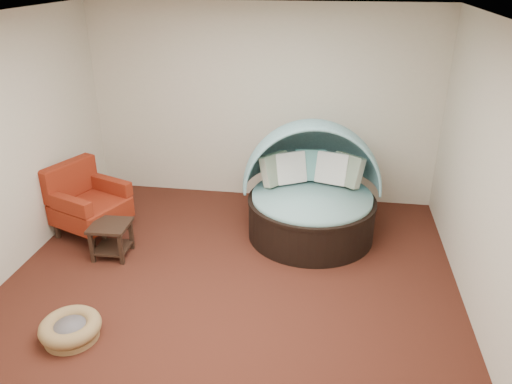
# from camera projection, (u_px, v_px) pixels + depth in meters

# --- Properties ---
(floor) EXTENTS (5.00, 5.00, 0.00)m
(floor) POSITION_uv_depth(u_px,v_px,m) (228.00, 289.00, 5.45)
(floor) COLOR #4A1F15
(floor) RESTS_ON ground
(wall_back) EXTENTS (5.00, 0.00, 5.00)m
(wall_back) POSITION_uv_depth(u_px,v_px,m) (262.00, 105.00, 7.11)
(wall_back) COLOR beige
(wall_back) RESTS_ON floor
(wall_front) EXTENTS (5.00, 0.00, 5.00)m
(wall_front) POSITION_uv_depth(u_px,v_px,m) (124.00, 349.00, 2.62)
(wall_front) COLOR beige
(wall_front) RESTS_ON floor
(wall_right) EXTENTS (0.00, 5.00, 5.00)m
(wall_right) POSITION_uv_depth(u_px,v_px,m) (494.00, 187.00, 4.51)
(wall_right) COLOR beige
(wall_right) RESTS_ON floor
(ceiling) EXTENTS (5.00, 5.00, 0.00)m
(ceiling) POSITION_uv_depth(u_px,v_px,m) (220.00, 20.00, 4.28)
(ceiling) COLOR white
(ceiling) RESTS_ON wall_back
(canopy_daybed) EXTENTS (1.87, 1.81, 1.49)m
(canopy_daybed) POSITION_uv_depth(u_px,v_px,m) (312.00, 184.00, 6.34)
(canopy_daybed) COLOR black
(canopy_daybed) RESTS_ON floor
(pet_basket) EXTENTS (0.67, 0.67, 0.20)m
(pet_basket) POSITION_uv_depth(u_px,v_px,m) (71.00, 329.00, 4.71)
(pet_basket) COLOR olive
(pet_basket) RESTS_ON floor
(red_armchair) EXTENTS (1.04, 1.04, 0.94)m
(red_armchair) POSITION_uv_depth(u_px,v_px,m) (87.00, 202.00, 6.44)
(red_armchair) COLOR black
(red_armchair) RESTS_ON floor
(side_table) EXTENTS (0.46, 0.46, 0.43)m
(side_table) POSITION_uv_depth(u_px,v_px,m) (111.00, 235.00, 5.98)
(side_table) COLOR black
(side_table) RESTS_ON floor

